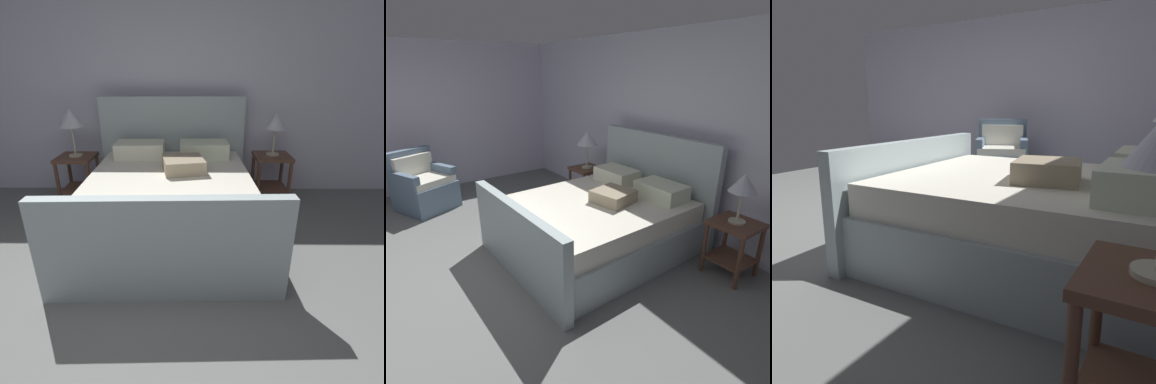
% 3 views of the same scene
% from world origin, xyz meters
% --- Properties ---
extents(ground_plane, '(6.35, 6.06, 0.02)m').
position_xyz_m(ground_plane, '(0.00, 0.00, -0.01)').
color(ground_plane, slate).
extents(wall_side_left, '(0.12, 6.18, 2.51)m').
position_xyz_m(wall_side_left, '(-3.24, 0.00, 1.26)').
color(wall_side_left, silver).
rests_on(wall_side_left, ground).
extents(bed, '(1.86, 2.17, 1.29)m').
position_xyz_m(bed, '(0.21, 1.88, 0.36)').
color(bed, '#9EAEB0').
rests_on(bed, ground).
extents(nightstand_right, '(0.44, 0.44, 0.60)m').
position_xyz_m(nightstand_right, '(1.43, 2.67, 0.40)').
color(nightstand_right, brown).
rests_on(nightstand_right, ground).
extents(armchair, '(0.96, 0.95, 0.90)m').
position_xyz_m(armchair, '(-2.31, 0.42, 0.35)').
color(armchair, slate).
rests_on(armchair, ground).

